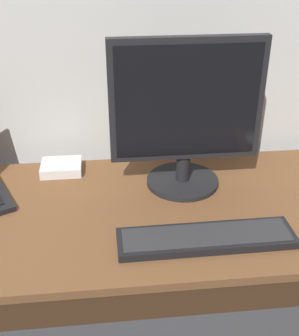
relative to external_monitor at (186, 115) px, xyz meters
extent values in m
cube|color=brown|center=(-0.21, -0.12, -0.26)|extent=(1.90, 0.66, 0.03)
cube|color=#3D2716|center=(-0.21, -0.44, -0.32)|extent=(1.82, 0.02, 0.09)
cylinder|color=black|center=(0.00, 0.01, -0.24)|extent=(0.24, 0.24, 0.02)
cylinder|color=black|center=(0.00, 0.01, -0.19)|extent=(0.04, 0.04, 0.09)
cube|color=black|center=(0.00, 0.00, 0.05)|extent=(0.47, 0.03, 0.38)
cube|color=black|center=(0.00, -0.02, 0.05)|extent=(0.43, 0.00, 0.34)
cube|color=black|center=(0.01, -0.30, -0.24)|extent=(0.49, 0.13, 0.02)
cube|color=#2D2D30|center=(0.01, -0.30, -0.23)|extent=(0.46, 0.10, 0.00)
cube|color=silver|center=(-0.41, 0.14, -0.24)|extent=(0.14, 0.11, 0.03)
camera|label=1|loc=(-0.25, -1.25, 0.52)|focal=47.45mm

